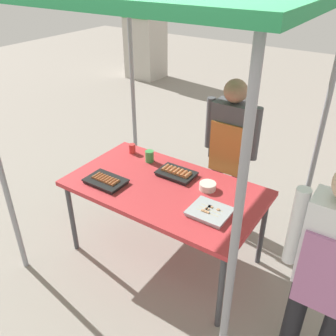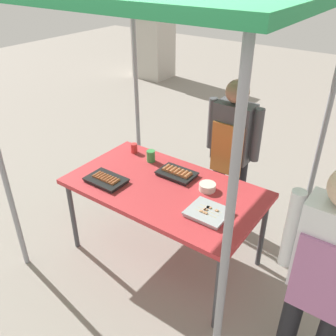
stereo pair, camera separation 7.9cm
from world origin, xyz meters
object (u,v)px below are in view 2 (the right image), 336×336
stall_table (164,192)px  neighbor_stall_right (153,34)px  tray_pork_links (106,180)px  drink_cup_by_wok (151,156)px  tray_meat_skewers (208,213)px  vendor_woman (232,147)px  tray_grilled_sausages (177,173)px  condiment_bowl (207,187)px  drink_cup_near_edge (134,148)px  customer_nearby (326,270)px

stall_table → neighbor_stall_right: 5.66m
tray_pork_links → drink_cup_by_wok: drink_cup_by_wok is taller
tray_meat_skewers → tray_pork_links: 0.92m
vendor_woman → stall_table: bearing=72.7°
tray_grilled_sausages → vendor_woman: 0.59m
vendor_woman → neighbor_stall_right: 5.27m
condiment_bowl → drink_cup_by_wok: bearing=170.8°
stall_table → tray_pork_links: (-0.43, -0.23, 0.07)m
drink_cup_near_edge → neighbor_stall_right: bearing=125.7°
customer_nearby → tray_grilled_sausages: bearing=157.9°
neighbor_stall_right → customer_nearby: bearing=-44.4°
vendor_woman → customer_nearby: customer_nearby is taller
tray_meat_skewers → customer_nearby: 0.91m
tray_meat_skewers → condiment_bowl: condiment_bowl is taller
condiment_bowl → customer_nearby: (1.03, -0.51, 0.13)m
tray_meat_skewers → drink_cup_near_edge: size_ratio=3.27×
tray_meat_skewers → condiment_bowl: (-0.17, 0.28, 0.01)m
drink_cup_near_edge → vendor_woman: size_ratio=0.06×
condiment_bowl → vendor_woman: vendor_woman is taller
tray_pork_links → condiment_bowl: bearing=27.6°
tray_meat_skewers → vendor_woman: size_ratio=0.20×
vendor_woman → neighbor_stall_right: bearing=-44.5°
condiment_bowl → drink_cup_near_edge: (-0.90, 0.15, 0.02)m
tray_grilled_sausages → vendor_woman: bearing=65.5°
tray_meat_skewers → tray_pork_links: (-0.91, -0.11, 0.00)m
customer_nearby → neighbor_stall_right: size_ratio=0.85×
vendor_woman → customer_nearby: 1.55m
tray_grilled_sausages → neighbor_stall_right: neighbor_stall_right is taller
drink_cup_by_wok → customer_nearby: 1.80m
tray_grilled_sausages → customer_nearby: size_ratio=0.21×
condiment_bowl → neighbor_stall_right: neighbor_stall_right is taller
tray_pork_links → vendor_woman: (0.66, 0.96, 0.11)m
tray_grilled_sausages → tray_meat_skewers: tray_grilled_sausages is taller
stall_table → customer_nearby: (1.34, -0.35, 0.21)m
neighbor_stall_right → drink_cup_by_wok: bearing=-52.5°
tray_pork_links → neighbor_stall_right: neighbor_stall_right is taller
tray_grilled_sausages → tray_pork_links: 0.60m
drink_cup_near_edge → tray_pork_links: bearing=-74.3°
drink_cup_by_wok → vendor_woman: bearing=38.7°
tray_grilled_sausages → customer_nearby: (1.36, -0.55, 0.14)m
stall_table → drink_cup_near_edge: (-0.59, 0.31, 0.10)m
condiment_bowl → tray_pork_links: bearing=-152.4°
tray_grilled_sausages → tray_meat_skewers: 0.58m
stall_table → tray_grilled_sausages: size_ratio=4.99×
drink_cup_near_edge → drink_cup_by_wok: bearing=-10.3°
tray_meat_skewers → vendor_woman: (-0.25, 0.84, 0.11)m
stall_table → tray_pork_links: tray_pork_links is taller
tray_grilled_sausages → customer_nearby: bearing=-22.1°
drink_cup_by_wok → vendor_woman: size_ratio=0.07×
tray_pork_links → stall_table: bearing=27.8°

